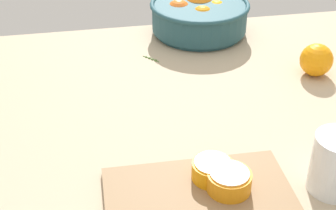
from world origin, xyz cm
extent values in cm
cube|color=tan|center=(0.00, 0.00, -1.50)|extent=(136.21, 94.63, 3.00)
cylinder|color=#234C56|center=(17.69, 39.59, 0.60)|extent=(23.57, 23.57, 1.20)
cylinder|color=#234C56|center=(17.69, 39.59, 4.71)|extent=(25.62, 25.62, 7.03)
torus|color=#234C56|center=(17.69, 39.59, 8.23)|extent=(26.82, 26.82, 1.20)
sphere|color=orange|center=(22.66, 40.49, 5.30)|extent=(6.57, 6.57, 6.57)
sphere|color=orange|center=(18.55, 43.75, 6.33)|extent=(8.14, 8.14, 8.14)
sphere|color=orange|center=(12.23, 41.08, 5.93)|extent=(6.82, 6.82, 6.82)
sphere|color=orange|center=(17.68, 36.48, 5.73)|extent=(6.43, 6.43, 6.43)
cylinder|color=gold|center=(24.97, -25.69, 2.83)|extent=(7.51, 7.51, 5.67)
cube|color=olive|center=(2.28, -24.08, 0.63)|extent=(31.20, 18.19, 1.25)
cylinder|color=orange|center=(7.27, -24.10, 2.89)|extent=(7.40, 7.40, 3.27)
cylinder|color=#F9B364|center=(7.27, -24.10, 4.67)|extent=(6.51, 6.51, 0.30)
cylinder|color=orange|center=(5.33, -20.85, 2.80)|extent=(7.02, 7.02, 3.10)
cylinder|color=#FBC45E|center=(5.33, -20.85, 4.50)|extent=(6.18, 6.18, 0.30)
sphere|color=orange|center=(38.88, 11.73, 3.82)|extent=(7.65, 7.65, 7.65)
cylinder|color=#4B6C32|center=(2.25, 26.47, 0.15)|extent=(3.64, 4.02, 0.30)
sphere|color=#4B6C32|center=(3.27, 25.33, 0.30)|extent=(0.80, 0.80, 0.80)
sphere|color=#4B6C32|center=(2.59, 26.09, 0.30)|extent=(0.68, 0.68, 0.68)
sphere|color=#4B6C32|center=(1.91, 26.85, 0.30)|extent=(0.71, 0.71, 0.71)
sphere|color=#4B6C32|center=(1.22, 27.62, 0.30)|extent=(0.62, 0.62, 0.62)
camera|label=1|loc=(-13.84, -82.62, 57.19)|focal=53.04mm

